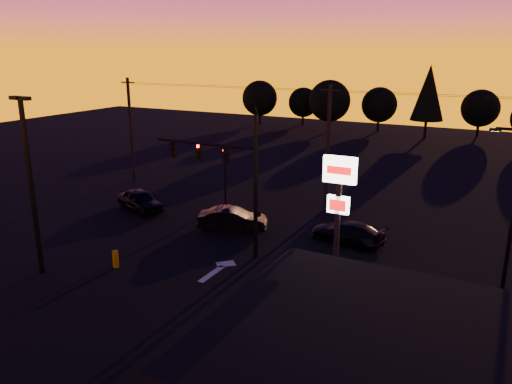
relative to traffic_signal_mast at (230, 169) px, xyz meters
The scene contains 21 objects.
ground 6.35m from the traffic_signal_mast, 88.59° to the right, with size 120.00×120.00×0.00m, color black.
lane_arrow 5.48m from the traffic_signal_mast, 75.57° to the right, with size 1.20×3.10×0.01m.
traffic_signal_mast is the anchor object (origin of this frame).
secondary_signal 9.19m from the traffic_signal_mast, 123.19° to the left, with size 0.30×0.31×4.35m.
parking_lot_light 10.19m from the traffic_signal_mast, 136.63° to the right, with size 1.25×0.30×9.14m.
pylon_sign 7.52m from the traffic_signal_mast, 19.36° to the right, with size 1.50×0.28×6.80m.
streetlight 14.10m from the traffic_signal_mast, ahead, with size 1.55×0.35×8.00m.
utility_pole_0 18.79m from the traffic_signal_mast, 147.82° to the left, with size 1.40×0.26×9.00m.
utility_pole_1 10.23m from the traffic_signal_mast, 78.16° to the left, with size 1.40×0.26×9.00m.
power_wires 10.85m from the traffic_signal_mast, 78.16° to the left, with size 36.00×1.22×0.07m.
bollard 7.84m from the traffic_signal_mast, 133.59° to the right, with size 0.31×0.31×0.93m, color #C9A100.
tree_0 50.96m from the traffic_signal_mast, 115.46° to the left, with size 5.36×5.36×6.74m.
tree_1 51.54m from the traffic_signal_mast, 107.98° to the left, with size 4.54×4.54×5.71m.
tree_2 45.11m from the traffic_signal_mast, 102.68° to the left, with size 5.77×5.78×7.26m.
tree_3 48.18m from the traffic_signal_mast, 94.65° to the left, with size 4.95×4.95×6.22m.
tree_4 45.12m from the traffic_signal_mast, 86.06° to the left, with size 4.18×4.18×9.50m.
tree_5 50.84m from the traffic_signal_mast, 79.69° to the left, with size 4.95×4.95×6.22m.
car_left 11.25m from the traffic_signal_mast, 159.57° to the left, with size 1.78×4.42×1.51m, color black.
car_mid 5.59m from the traffic_signal_mast, 118.86° to the left, with size 1.54×4.42×1.46m, color black.
car_right 8.28m from the traffic_signal_mast, 39.12° to the left, with size 1.86×4.57×1.33m, color black.
suv_parked 14.63m from the traffic_signal_mast, 33.05° to the right, with size 2.03×4.40×1.22m, color black.
Camera 1 is at (13.63, -19.04, 11.28)m, focal length 35.00 mm.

